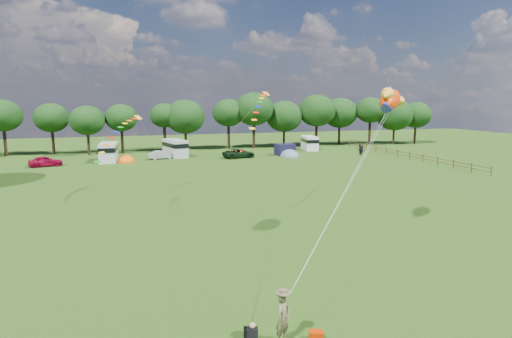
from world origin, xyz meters
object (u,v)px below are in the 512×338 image
object	(u,v)px
car_a	(45,161)
tent_orange	(127,162)
car_b	(161,155)
campervan_d	(310,143)
walker_b	(362,150)
walker_a	(359,150)
car_c	(240,154)
car_d	(239,153)
campervan_c	(175,147)
fish_kite	(389,100)
campervan_b	(108,152)
camp_chair	(252,336)
tent_greyblue	(290,157)
kite_flyer	(283,318)

from	to	relation	value
car_a	tent_orange	distance (m)	10.52
car_b	campervan_d	bearing A→B (deg)	-93.53
walker_b	walker_a	bearing A→B (deg)	-34.03
car_a	car_c	distance (m)	27.40
car_d	campervan_d	size ratio (longest dim) A/B	0.96
walker_b	campervan_c	bearing A→B (deg)	-7.89
fish_kite	car_b	bearing A→B (deg)	59.47
campervan_b	fish_kite	distance (m)	46.28
campervan_d	camp_chair	world-z (taller)	campervan_d
car_d	fish_kite	world-z (taller)	fish_kite
car_a	walker_a	bearing A→B (deg)	-107.58
campervan_d	tent_greyblue	world-z (taller)	campervan_d
walker_a	walker_b	world-z (taller)	walker_a
car_b	car_d	distance (m)	11.81
car_a	kite_flyer	size ratio (longest dim) A/B	2.23
walker_a	walker_b	size ratio (longest dim) A/B	1.07
car_d	campervan_d	distance (m)	16.29
kite_flyer	car_a	bearing A→B (deg)	68.41
campervan_d	walker_a	bearing A→B (deg)	-140.54
kite_flyer	fish_kite	xyz separation A→B (m)	(10.87, 9.90, 7.91)
campervan_d	tent_orange	xyz separation A→B (m)	(-31.59, -6.25, -1.30)
camp_chair	walker_a	size ratio (longest dim) A/B	0.74
camp_chair	fish_kite	world-z (taller)	fish_kite
car_c	walker_a	size ratio (longest dim) A/B	2.29
car_a	walker_b	world-z (taller)	walker_b
tent_orange	tent_greyblue	xyz separation A→B (m)	(24.60, -1.73, -0.00)
car_a	tent_greyblue	bearing A→B (deg)	-106.83
car_c	tent_greyblue	distance (m)	7.87
car_b	tent_orange	distance (m)	5.51
car_a	campervan_b	world-z (taller)	campervan_b
tent_orange	camp_chair	distance (m)	50.65
car_c	fish_kite	size ratio (longest dim) A/B	1.20
campervan_d	tent_orange	distance (m)	32.23
campervan_b	fish_kite	world-z (taller)	fish_kite
car_a	fish_kite	world-z (taller)	fish_kite
car_d	tent_greyblue	size ratio (longest dim) A/B	1.46
car_a	tent_orange	bearing A→B (deg)	-100.58
car_b	campervan_c	bearing A→B (deg)	-60.02
kite_flyer	walker_b	xyz separation A→B (m)	(31.82, 47.17, -0.17)
car_c	kite_flyer	bearing A→B (deg)	157.84
car_a	car_c	size ratio (longest dim) A/B	1.10
car_d	fish_kite	bearing A→B (deg)	169.13
kite_flyer	camp_chair	world-z (taller)	kite_flyer
campervan_c	camp_chair	xyz separation A→B (m)	(-3.84, -54.69, -0.70)
campervan_b	tent_orange	world-z (taller)	campervan_b
campervan_c	tent_orange	distance (m)	8.68
car_c	campervan_c	size ratio (longest dim) A/B	0.66
tent_orange	kite_flyer	bearing A→B (deg)	-84.34
car_b	kite_flyer	xyz separation A→B (m)	(-0.15, -52.05, 0.33)
tent_orange	fish_kite	world-z (taller)	fish_kite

